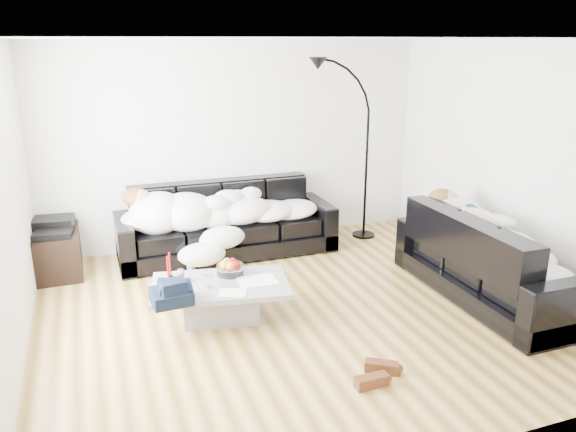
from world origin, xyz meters
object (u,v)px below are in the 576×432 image
object	(u,v)px
sofa_back	(227,220)
sofa_right	(492,257)
fruit_bowl	(230,267)
coffee_table	(221,301)
wine_glass_a	(191,272)
wine_glass_b	(181,278)
candle_right	(170,265)
floor_lamp	(367,161)
wine_glass_c	(209,279)
candle_left	(168,269)
stereo	(53,226)
sleeper_back	(227,205)
shoes	(376,374)
av_cabinet	(57,253)
sleeper_right	(494,238)

from	to	relation	value
sofa_back	sofa_right	distance (m)	3.14
fruit_bowl	coffee_table	bearing A→B (deg)	-129.41
wine_glass_a	wine_glass_b	bearing A→B (deg)	-132.86
coffee_table	candle_right	xyz separation A→B (m)	(-0.42, 0.29, 0.32)
candle_right	floor_lamp	size ratio (longest dim) A/B	0.12
candle_right	sofa_back	bearing A→B (deg)	57.05
fruit_bowl	sofa_right	bearing A→B (deg)	-13.81
wine_glass_b	wine_glass_c	distance (m)	0.26
candle_left	candle_right	distance (m)	0.06
stereo	sleeper_back	bearing A→B (deg)	4.41
sofa_right	coffee_table	bearing A→B (deg)	80.38
sofa_right	coffee_table	world-z (taller)	sofa_right
fruit_bowl	shoes	bearing A→B (deg)	-64.13
fruit_bowl	shoes	world-z (taller)	fruit_bowl
wine_glass_c	shoes	size ratio (longest dim) A/B	0.38
sofa_right	av_cabinet	xyz separation A→B (m)	(-4.27, 2.18, -0.19)
sleeper_back	candle_right	world-z (taller)	sleeper_back
sleeper_back	fruit_bowl	xyz separation A→B (m)	(-0.34, -1.47, -0.19)
sleeper_back	shoes	xyz separation A→B (m)	(0.43, -3.07, -0.59)
wine_glass_a	sofa_back	bearing A→B (deg)	64.50
wine_glass_b	wine_glass_c	xyz separation A→B (m)	(0.24, -0.09, -0.01)
fruit_bowl	floor_lamp	distance (m)	2.80
sofa_right	stereo	distance (m)	4.80
shoes	candle_left	bearing A→B (deg)	140.29
sofa_back	wine_glass_c	distance (m)	1.85
candle_left	shoes	distance (m)	2.20
sofa_back	coffee_table	bearing A→B (deg)	-106.07
wine_glass_b	shoes	distance (m)	1.99
sofa_back	candle_left	bearing A→B (deg)	-122.70
sleeper_back	floor_lamp	bearing A→B (deg)	1.60
sofa_back	fruit_bowl	size ratio (longest dim) A/B	10.04
wine_glass_c	candle_right	xyz separation A→B (m)	(-0.31, 0.34, 0.04)
floor_lamp	candle_left	bearing A→B (deg)	-138.26
sofa_back	stereo	size ratio (longest dim) A/B	6.07
candle_right	shoes	world-z (taller)	candle_right
fruit_bowl	candle_right	distance (m)	0.58
wine_glass_a	sleeper_right	bearing A→B (deg)	-11.75
wine_glass_c	floor_lamp	distance (m)	3.14
wine_glass_b	floor_lamp	bearing A→B (deg)	30.98
stereo	floor_lamp	size ratio (longest dim) A/B	0.21
sofa_right	wine_glass_b	bearing A→B (deg)	80.92
floor_lamp	av_cabinet	bearing A→B (deg)	-165.59
sleeper_right	coffee_table	bearing A→B (deg)	80.38
sofa_back	av_cabinet	bearing A→B (deg)	179.46
sleeper_right	wine_glass_c	world-z (taller)	sleeper_right
sofa_back	wine_glass_a	world-z (taller)	sofa_back
floor_lamp	coffee_table	bearing A→B (deg)	-130.26
sleeper_right	candle_left	distance (m)	3.29
coffee_table	floor_lamp	world-z (taller)	floor_lamp
wine_glass_c	stereo	world-z (taller)	stereo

